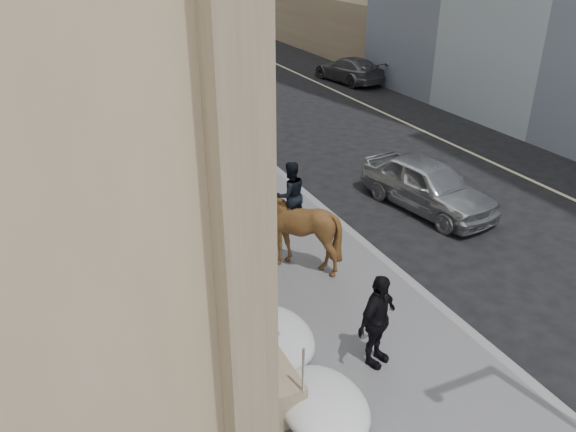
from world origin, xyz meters
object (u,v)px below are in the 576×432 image
object	(u,v)px
car_grey	(349,70)
car_silver	(428,185)
mounted_horse_left	(228,186)
mounted_horse_right	(292,223)
pedestrian	(377,321)

from	to	relation	value
car_grey	car_silver	bearing A→B (deg)	59.55
mounted_horse_left	mounted_horse_right	xyz separation A→B (m)	(0.56, -3.30, 0.18)
car_silver	car_grey	size ratio (longest dim) A/B	0.94
car_silver	car_grey	xyz separation A→B (m)	(6.60, 16.24, -0.07)
mounted_horse_right	car_grey	xyz separation A→B (m)	(11.98, 17.78, -0.60)
mounted_horse_left	pedestrian	size ratio (longest dim) A/B	1.32
pedestrian	car_grey	size ratio (longest dim) A/B	0.40
mounted_horse_right	pedestrian	size ratio (longest dim) A/B	1.40
car_silver	car_grey	bearing A→B (deg)	58.55
pedestrian	mounted_horse_right	bearing A→B (deg)	64.48
mounted_horse_right	car_grey	bearing A→B (deg)	-124.33
mounted_horse_left	pedestrian	distance (m)	7.36
car_grey	mounted_horse_left	bearing A→B (deg)	40.77
mounted_horse_right	pedestrian	bearing A→B (deg)	88.36
mounted_horse_left	car_silver	size ratio (longest dim) A/B	0.56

